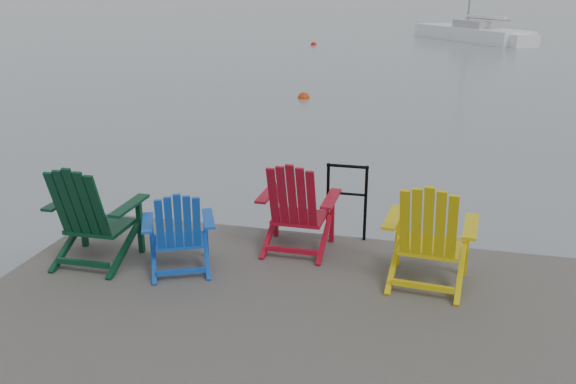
% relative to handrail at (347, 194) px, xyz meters
% --- Properties ---
extents(dock, '(6.00, 5.00, 1.40)m').
position_rel_handrail_xyz_m(dock, '(-0.25, -2.45, -0.69)').
color(dock, '#2E2C29').
rests_on(dock, ground).
extents(handrail, '(0.48, 0.04, 0.90)m').
position_rel_handrail_xyz_m(handrail, '(0.00, 0.00, 0.00)').
color(handrail, black).
rests_on(handrail, dock).
extents(chair_green, '(0.89, 0.83, 1.12)m').
position_rel_handrail_xyz_m(chair_green, '(-2.49, -1.31, 0.02)').
color(chair_green, '#08301D').
rests_on(chair_green, dock).
extents(chair_blue, '(0.89, 0.86, 0.91)m').
position_rel_handrail_xyz_m(chair_blue, '(-1.53, -1.28, -0.08)').
color(chair_blue, '#1146B5').
rests_on(chair_blue, dock).
extents(chair_red, '(0.85, 0.79, 1.06)m').
position_rel_handrail_xyz_m(chair_red, '(-0.48, -0.49, -0.01)').
color(chair_red, maroon).
rests_on(chair_red, dock).
extents(chair_yellow, '(0.93, 0.87, 1.10)m').
position_rel_handrail_xyz_m(chair_yellow, '(0.96, -0.98, 0.01)').
color(chair_yellow, gold).
rests_on(chair_yellow, dock).
extents(sailboat_near, '(6.93, 8.49, 12.08)m').
position_rel_handrail_xyz_m(sailboat_near, '(2.56, 33.52, -0.69)').
color(sailboat_near, white).
rests_on(sailboat_near, ground).
extents(buoy_a, '(0.37, 0.37, 0.37)m').
position_rel_handrail_xyz_m(buoy_a, '(-3.09, 11.59, -1.04)').
color(buoy_a, '#B9330A').
rests_on(buoy_a, ground).
extents(buoy_b, '(0.33, 0.33, 0.33)m').
position_rel_handrail_xyz_m(buoy_b, '(-6.28, 28.41, -1.04)').
color(buoy_b, red).
rests_on(buoy_b, ground).
extents(buoy_d, '(0.33, 0.33, 0.33)m').
position_rel_handrail_xyz_m(buoy_d, '(3.27, 37.55, -1.04)').
color(buoy_d, '#EF520E').
rests_on(buoy_d, ground).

